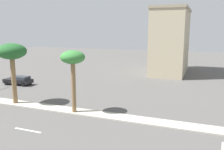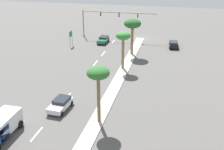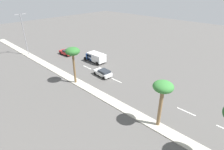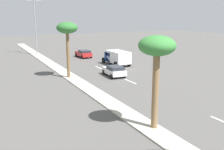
# 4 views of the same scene
# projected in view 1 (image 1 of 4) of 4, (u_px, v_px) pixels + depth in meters

# --- Properties ---
(ground_plane) EXTENTS (160.00, 160.00, 0.00)m
(ground_plane) POSITION_uv_depth(u_px,v_px,m) (187.00, 127.00, 21.76)
(ground_plane) COLOR #565451
(lane_stripe_left) EXTENTS (0.20, 2.80, 0.01)m
(lane_stripe_left) POSITION_uv_depth(u_px,v_px,m) (28.00, 130.00, 21.03)
(lane_stripe_left) COLOR silver
(lane_stripe_left) RESTS_ON ground
(commercial_building) EXTENTS (13.98, 6.49, 12.82)m
(commercial_building) POSITION_uv_depth(u_px,v_px,m) (171.00, 41.00, 47.85)
(commercial_building) COLOR tan
(commercial_building) RESTS_ON ground
(palm_tree_center) EXTENTS (3.35, 3.35, 7.05)m
(palm_tree_center) POSITION_uv_depth(u_px,v_px,m) (12.00, 53.00, 27.46)
(palm_tree_center) COLOR olive
(palm_tree_center) RESTS_ON median_curb
(palm_tree_near) EXTENTS (2.53, 2.53, 6.51)m
(palm_tree_near) POSITION_uv_depth(u_px,v_px,m) (73.00, 61.00, 24.45)
(palm_tree_near) COLOR olive
(palm_tree_near) RESTS_ON median_curb
(sedan_black_leading) EXTENTS (2.11, 4.65, 1.40)m
(sedan_black_leading) POSITION_uv_depth(u_px,v_px,m) (19.00, 80.00, 38.22)
(sedan_black_leading) COLOR black
(sedan_black_leading) RESTS_ON ground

